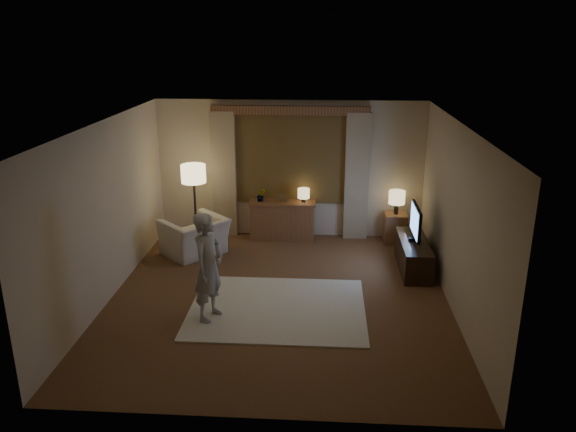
# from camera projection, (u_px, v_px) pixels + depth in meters

# --- Properties ---
(room) EXTENTS (5.04, 5.54, 2.64)m
(room) POSITION_uv_depth(u_px,v_px,m) (281.00, 203.00, 8.45)
(room) COLOR brown
(room) RESTS_ON ground
(rug) EXTENTS (2.50, 2.00, 0.02)m
(rug) POSITION_uv_depth(u_px,v_px,m) (278.00, 308.00, 8.06)
(rug) COLOR #EBE2C6
(rug) RESTS_ON floor
(sideboard) EXTENTS (1.20, 0.40, 0.70)m
(sideboard) POSITION_uv_depth(u_px,v_px,m) (282.00, 221.00, 10.66)
(sideboard) COLOR brown
(sideboard) RESTS_ON floor
(picture_frame) EXTENTS (0.16, 0.02, 0.20)m
(picture_frame) POSITION_uv_depth(u_px,v_px,m) (282.00, 199.00, 10.51)
(picture_frame) COLOR brown
(picture_frame) RESTS_ON sideboard
(plant) EXTENTS (0.17, 0.13, 0.30)m
(plant) POSITION_uv_depth(u_px,v_px,m) (261.00, 196.00, 10.52)
(plant) COLOR #999999
(plant) RESTS_ON sideboard
(table_lamp_sideboard) EXTENTS (0.22, 0.22, 0.30)m
(table_lamp_sideboard) POSITION_uv_depth(u_px,v_px,m) (304.00, 194.00, 10.46)
(table_lamp_sideboard) COLOR black
(table_lamp_sideboard) RESTS_ON sideboard
(floor_lamp) EXTENTS (0.44, 0.44, 1.52)m
(floor_lamp) POSITION_uv_depth(u_px,v_px,m) (194.00, 178.00, 10.06)
(floor_lamp) COLOR black
(floor_lamp) RESTS_ON floor
(armchair) EXTENTS (1.34, 1.34, 0.66)m
(armchair) POSITION_uv_depth(u_px,v_px,m) (195.00, 237.00, 9.91)
(armchair) COLOR beige
(armchair) RESTS_ON floor
(side_table) EXTENTS (0.40, 0.40, 0.56)m
(side_table) POSITION_uv_depth(u_px,v_px,m) (395.00, 228.00, 10.50)
(side_table) COLOR brown
(side_table) RESTS_ON floor
(table_lamp_side) EXTENTS (0.30, 0.30, 0.44)m
(table_lamp_side) POSITION_uv_depth(u_px,v_px,m) (397.00, 198.00, 10.31)
(table_lamp_side) COLOR black
(table_lamp_side) RESTS_ON side_table
(tv_stand) EXTENTS (0.45, 1.40, 0.50)m
(tv_stand) POSITION_uv_depth(u_px,v_px,m) (413.00, 255.00, 9.32)
(tv_stand) COLOR black
(tv_stand) RESTS_ON floor
(tv) EXTENTS (0.20, 0.83, 0.60)m
(tv) POSITION_uv_depth(u_px,v_px,m) (416.00, 222.00, 9.14)
(tv) COLOR black
(tv) RESTS_ON tv_stand
(person) EXTENTS (0.53, 0.65, 1.52)m
(person) POSITION_uv_depth(u_px,v_px,m) (208.00, 267.00, 7.55)
(person) COLOR #B9B5AB
(person) RESTS_ON rug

